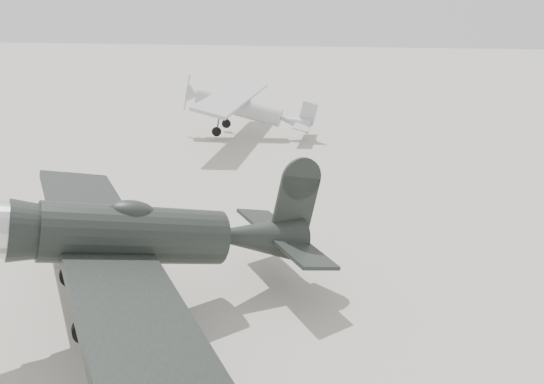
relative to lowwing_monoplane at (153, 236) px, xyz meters
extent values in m
plane|color=#9C9A8A|center=(3.61, 4.16, -2.15)|extent=(160.00, 160.00, 0.00)
cylinder|color=black|center=(-0.34, -0.24, 0.08)|extent=(4.58, 3.81, 1.45)
cone|color=black|center=(2.48, 1.72, 0.13)|extent=(2.99, 2.65, 1.35)
ellipsoid|color=black|center=(-0.51, -0.35, 0.72)|extent=(1.34, 1.23, 0.48)
cube|color=black|center=(-0.94, -0.65, -0.29)|extent=(8.91, 11.48, 0.23)
cube|color=black|center=(3.16, 2.20, 0.18)|extent=(3.43, 4.24, 0.10)
cube|color=black|center=(3.29, 2.29, 1.06)|extent=(1.08, 0.80, 1.87)
cylinder|color=black|center=(-0.48, -2.04, -1.71)|extent=(0.68, 0.54, 0.71)
cylinder|color=black|center=(-2.08, 0.26, -1.71)|extent=(0.68, 0.54, 0.71)
cylinder|color=#333333|center=(-0.48, -2.04, -1.02)|extent=(0.16, 0.16, 1.45)
cylinder|color=#333333|center=(-2.08, 0.26, -1.02)|extent=(0.16, 0.16, 1.45)
cylinder|color=black|center=(3.37, 2.35, -0.32)|extent=(0.24, 0.20, 0.23)
cylinder|color=#A0A2A5|center=(-1.85, 19.00, -0.35)|extent=(5.22, 1.25, 1.10)
cone|color=#A0A2A5|center=(1.64, 18.89, -0.35)|extent=(1.83, 1.05, 1.00)
cone|color=#A0A2A5|center=(-4.75, 19.08, -0.35)|extent=(0.63, 1.06, 1.04)
cube|color=#A0A2A5|center=(-5.15, 19.09, -0.35)|extent=(0.05, 0.14, 2.20)
cube|color=#A0A2A5|center=(-2.25, 19.01, 0.26)|extent=(2.22, 11.04, 0.18)
cube|color=#A0A2A5|center=(2.14, 18.88, -0.30)|extent=(1.00, 3.42, 0.08)
cube|color=#A0A2A5|center=(2.24, 18.87, 0.34)|extent=(0.90, 0.11, 1.30)
cylinder|color=black|center=(-2.69, 17.92, -1.87)|extent=(0.56, 0.16, 0.56)
cylinder|color=black|center=(-2.62, 20.12, -1.87)|extent=(0.56, 0.16, 0.56)
cylinder|color=#333333|center=(-2.69, 17.92, -1.30)|extent=(0.09, 0.09, 1.20)
cylinder|color=#333333|center=(-2.62, 20.12, -1.30)|extent=(0.09, 0.09, 1.20)
cylinder|color=black|center=(2.34, 18.87, -0.65)|extent=(0.18, 0.08, 0.18)
cube|color=#625F5B|center=(-3.17, 2.16, -1.74)|extent=(1.74, 1.18, 0.83)
camera|label=1|loc=(4.91, -11.70, 5.70)|focal=35.00mm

